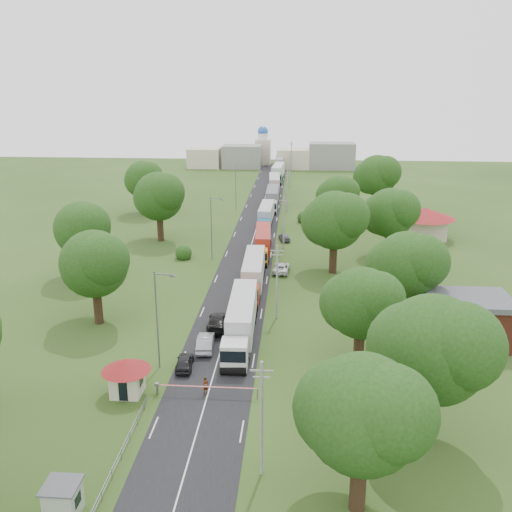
# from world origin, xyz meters

# --- Properties ---
(ground) EXTENTS (260.00, 260.00, 0.00)m
(ground) POSITION_xyz_m (0.00, 0.00, 0.00)
(ground) COLOR #284115
(ground) RESTS_ON ground
(road) EXTENTS (8.00, 200.00, 0.04)m
(road) POSITION_xyz_m (0.00, 20.00, 0.00)
(road) COLOR black
(road) RESTS_ON ground
(boom_barrier) EXTENTS (9.22, 0.35, 1.18)m
(boom_barrier) POSITION_xyz_m (-1.36, -25.00, 0.89)
(boom_barrier) COLOR slate
(boom_barrier) RESTS_ON ground
(guard_booth) EXTENTS (4.40, 4.40, 3.45)m
(guard_booth) POSITION_xyz_m (-7.20, -25.00, 2.16)
(guard_booth) COLOR beige
(guard_booth) RESTS_ON ground
(kiosk) EXTENTS (2.30, 2.30, 2.41)m
(kiosk) POSITION_xyz_m (-7.00, -40.00, 1.23)
(kiosk) COLOR #99A593
(kiosk) RESTS_ON ground
(guard_rail) EXTENTS (0.10, 17.00, 1.70)m
(guard_rail) POSITION_xyz_m (-5.00, -35.00, 0.00)
(guard_rail) COLOR slate
(guard_rail) RESTS_ON ground
(info_sign) EXTENTS (0.12, 3.10, 4.10)m
(info_sign) POSITION_xyz_m (5.20, 35.00, 3.00)
(info_sign) COLOR slate
(info_sign) RESTS_ON ground
(pole_0) EXTENTS (1.60, 0.24, 9.00)m
(pole_0) POSITION_xyz_m (5.50, -35.00, 4.68)
(pole_0) COLOR gray
(pole_0) RESTS_ON ground
(pole_1) EXTENTS (1.60, 0.24, 9.00)m
(pole_1) POSITION_xyz_m (5.50, -7.00, 4.68)
(pole_1) COLOR gray
(pole_1) RESTS_ON ground
(pole_2) EXTENTS (1.60, 0.24, 9.00)m
(pole_2) POSITION_xyz_m (5.50, 21.00, 4.68)
(pole_2) COLOR gray
(pole_2) RESTS_ON ground
(pole_3) EXTENTS (1.60, 0.24, 9.00)m
(pole_3) POSITION_xyz_m (5.50, 49.00, 4.68)
(pole_3) COLOR gray
(pole_3) RESTS_ON ground
(pole_4) EXTENTS (1.60, 0.24, 9.00)m
(pole_4) POSITION_xyz_m (5.50, 77.00, 4.68)
(pole_4) COLOR gray
(pole_4) RESTS_ON ground
(pole_5) EXTENTS (1.60, 0.24, 9.00)m
(pole_5) POSITION_xyz_m (5.50, 105.00, 4.68)
(pole_5) COLOR gray
(pole_5) RESTS_ON ground
(lamp_0) EXTENTS (2.03, 0.22, 10.00)m
(lamp_0) POSITION_xyz_m (-5.35, -20.00, 5.55)
(lamp_0) COLOR slate
(lamp_0) RESTS_ON ground
(lamp_1) EXTENTS (2.03, 0.22, 10.00)m
(lamp_1) POSITION_xyz_m (-5.35, 15.00, 5.55)
(lamp_1) COLOR slate
(lamp_1) RESTS_ON ground
(lamp_2) EXTENTS (2.03, 0.22, 10.00)m
(lamp_2) POSITION_xyz_m (-5.35, 50.00, 5.55)
(lamp_2) COLOR slate
(lamp_2) RESTS_ON ground
(tree_0) EXTENTS (8.80, 8.80, 11.07)m
(tree_0) POSITION_xyz_m (11.99, -37.84, 7.22)
(tree_0) COLOR #382616
(tree_0) RESTS_ON ground
(tree_1) EXTENTS (9.60, 9.60, 12.05)m
(tree_1) POSITION_xyz_m (17.99, -29.83, 7.85)
(tree_1) COLOR #382616
(tree_1) RESTS_ON ground
(tree_2) EXTENTS (8.00, 8.00, 10.10)m
(tree_2) POSITION_xyz_m (13.99, -17.86, 6.60)
(tree_2) COLOR #382616
(tree_2) RESTS_ON ground
(tree_3) EXTENTS (8.80, 8.80, 11.07)m
(tree_3) POSITION_xyz_m (19.99, -7.84, 7.22)
(tree_3) COLOR #382616
(tree_3) RESTS_ON ground
(tree_4) EXTENTS (9.60, 9.60, 12.05)m
(tree_4) POSITION_xyz_m (12.99, 10.17, 7.85)
(tree_4) COLOR #382616
(tree_4) RESTS_ON ground
(tree_5) EXTENTS (8.80, 8.80, 11.07)m
(tree_5) POSITION_xyz_m (21.99, 18.16, 7.22)
(tree_5) COLOR #382616
(tree_5) RESTS_ON ground
(tree_6) EXTENTS (8.00, 8.00, 10.10)m
(tree_6) POSITION_xyz_m (14.99, 35.14, 6.60)
(tree_6) COLOR #382616
(tree_6) RESTS_ON ground
(tree_7) EXTENTS (9.60, 9.60, 12.05)m
(tree_7) POSITION_xyz_m (23.99, 50.17, 7.85)
(tree_7) COLOR #382616
(tree_7) RESTS_ON ground
(tree_10) EXTENTS (8.80, 8.80, 11.07)m
(tree_10) POSITION_xyz_m (-15.01, -9.84, 7.22)
(tree_10) COLOR #382616
(tree_10) RESTS_ON ground
(tree_11) EXTENTS (8.80, 8.80, 11.07)m
(tree_11) POSITION_xyz_m (-22.01, 5.16, 7.22)
(tree_11) COLOR #382616
(tree_11) RESTS_ON ground
(tree_12) EXTENTS (9.60, 9.60, 12.05)m
(tree_12) POSITION_xyz_m (-16.01, 25.17, 7.85)
(tree_12) COLOR #382616
(tree_12) RESTS_ON ground
(tree_13) EXTENTS (8.80, 8.80, 11.07)m
(tree_13) POSITION_xyz_m (-24.01, 45.16, 7.22)
(tree_13) COLOR #382616
(tree_13) RESTS_ON ground
(house_brick) EXTENTS (8.60, 6.60, 5.20)m
(house_brick) POSITION_xyz_m (26.00, -12.00, 2.65)
(house_brick) COLOR maroon
(house_brick) RESTS_ON ground
(house_cream) EXTENTS (10.08, 10.08, 5.80)m
(house_cream) POSITION_xyz_m (30.00, 30.00, 3.64)
(house_cream) COLOR beige
(house_cream) RESTS_ON ground
(distant_town) EXTENTS (52.00, 8.00, 8.00)m
(distant_town) POSITION_xyz_m (0.68, 110.00, 3.49)
(distant_town) COLOR gray
(distant_town) RESTS_ON ground
(church) EXTENTS (5.00, 5.00, 12.30)m
(church) POSITION_xyz_m (-4.00, 118.00, 5.39)
(church) COLOR beige
(church) RESTS_ON ground
(truck_0) EXTENTS (3.00, 15.65, 4.33)m
(truck_0) POSITION_xyz_m (1.91, -13.22, 2.30)
(truck_0) COLOR silver
(truck_0) RESTS_ON ground
(truck_1) EXTENTS (2.81, 14.94, 4.14)m
(truck_1) POSITION_xyz_m (1.96, 2.32, 2.19)
(truck_1) COLOR red
(truck_1) RESTS_ON ground
(truck_2) EXTENTS (2.94, 13.92, 3.85)m
(truck_2) POSITION_xyz_m (2.26, 18.15, 2.04)
(truck_2) COLOR orange
(truck_2) RESTS_ON ground
(truck_3) EXTENTS (2.64, 13.87, 3.84)m
(truck_3) POSITION_xyz_m (1.72, 36.80, 2.04)
(truck_3) COLOR #17568E
(truck_3) RESTS_ON ground
(truck_4) EXTENTS (2.62, 14.68, 4.07)m
(truck_4) POSITION_xyz_m (2.17, 52.71, 2.16)
(truck_4) COLOR silver
(truck_4) RESTS_ON ground
(truck_5) EXTENTS (3.06, 14.80, 4.09)m
(truck_5) POSITION_xyz_m (1.89, 69.32, 2.17)
(truck_5) COLOR maroon
(truck_5) RESTS_ON ground
(truck_6) EXTENTS (3.32, 15.21, 4.20)m
(truck_6) POSITION_xyz_m (2.11, 87.23, 2.23)
(truck_6) COLOR #286C34
(truck_6) RESTS_ON ground
(truck_7) EXTENTS (2.68, 14.54, 4.03)m
(truck_7) POSITION_xyz_m (1.89, 105.17, 2.14)
(truck_7) COLOR #B2B2B2
(truck_7) RESTS_ON ground
(car_lane_front) EXTENTS (1.93, 4.09, 1.35)m
(car_lane_front) POSITION_xyz_m (-3.00, -20.00, 0.68)
(car_lane_front) COLOR black
(car_lane_front) RESTS_ON ground
(car_lane_mid) EXTENTS (1.99, 4.81, 1.55)m
(car_lane_mid) POSITION_xyz_m (-1.61, -15.75, 0.77)
(car_lane_mid) COLOR gray
(car_lane_mid) RESTS_ON ground
(car_lane_rear) EXTENTS (2.44, 5.65, 1.62)m
(car_lane_rear) POSITION_xyz_m (-1.00, -10.52, 0.81)
(car_lane_rear) COLOR black
(car_lane_rear) RESTS_ON ground
(car_verge_near) EXTENTS (2.56, 5.03, 1.36)m
(car_verge_near) POSITION_xyz_m (5.50, 9.58, 0.68)
(car_verge_near) COLOR silver
(car_verge_near) RESTS_ON ground
(car_verge_far) EXTENTS (2.36, 4.15, 1.33)m
(car_verge_far) POSITION_xyz_m (5.50, 26.57, 0.67)
(car_verge_far) COLOR #5B5D63
(car_verge_far) RESTS_ON ground
(pedestrian_near) EXTENTS (0.66, 0.66, 1.55)m
(pedestrian_near) POSITION_xyz_m (-0.19, -24.50, 0.78)
(pedestrian_near) COLOR gray
(pedestrian_near) RESTS_ON ground
(pedestrian_booth) EXTENTS (0.93, 1.08, 1.91)m
(pedestrian_booth) POSITION_xyz_m (-6.50, -23.83, 0.96)
(pedestrian_booth) COLOR gray
(pedestrian_booth) RESTS_ON ground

